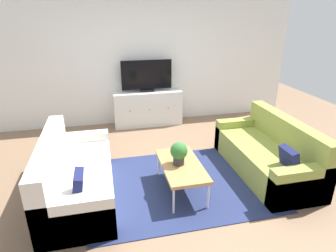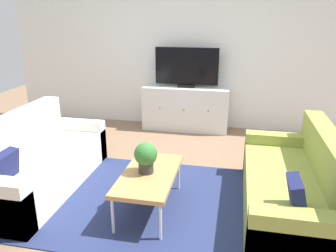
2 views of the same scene
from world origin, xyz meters
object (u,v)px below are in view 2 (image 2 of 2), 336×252
(potted_plant, at_px, (146,156))
(flat_screen_tv, at_px, (187,67))
(couch_left_side, at_px, (33,165))
(couch_right_side, at_px, (299,190))
(coffee_table, at_px, (149,176))
(tv_console, at_px, (186,108))

(potted_plant, distance_m, flat_screen_tv, 2.62)
(couch_left_side, height_order, couch_right_side, same)
(potted_plant, bearing_deg, coffee_table, -18.87)
(tv_console, bearing_deg, potted_plant, -90.02)
(couch_right_side, xyz_separation_m, tv_console, (-1.48, 2.37, 0.09))
(potted_plant, height_order, flat_screen_tv, flat_screen_tv)
(couch_left_side, xyz_separation_m, tv_console, (1.39, 2.37, 0.09))
(coffee_table, bearing_deg, potted_plant, 161.13)
(potted_plant, relative_size, flat_screen_tv, 0.30)
(coffee_table, distance_m, tv_console, 2.57)
(potted_plant, xyz_separation_m, flat_screen_tv, (0.00, 2.58, 0.47))
(couch_right_side, height_order, tv_console, couch_right_side)
(couch_right_side, relative_size, flat_screen_tv, 1.80)
(coffee_table, bearing_deg, tv_console, 90.73)
(potted_plant, bearing_deg, couch_right_side, 6.94)
(potted_plant, bearing_deg, flat_screen_tv, 89.98)
(couch_right_side, distance_m, tv_console, 2.80)
(couch_left_side, height_order, coffee_table, couch_left_side)
(flat_screen_tv, bearing_deg, potted_plant, -90.02)
(couch_left_side, relative_size, couch_right_side, 1.00)
(couch_left_side, xyz_separation_m, coffee_table, (1.42, -0.19, 0.10))
(couch_right_side, relative_size, tv_console, 1.31)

